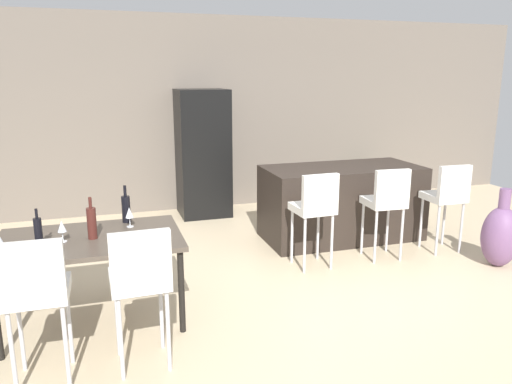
% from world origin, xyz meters
% --- Properties ---
extents(ground_plane, '(10.00, 10.00, 0.00)m').
position_xyz_m(ground_plane, '(0.00, 0.00, 0.00)').
color(ground_plane, '#C6B28E').
extents(back_wall, '(10.00, 0.12, 2.90)m').
position_xyz_m(back_wall, '(0.00, 2.89, 1.45)').
color(back_wall, '#665B51').
rests_on(back_wall, ground_plane).
extents(kitchen_island, '(1.96, 0.92, 0.92)m').
position_xyz_m(kitchen_island, '(0.80, 0.83, 0.46)').
color(kitchen_island, black).
rests_on(kitchen_island, ground_plane).
extents(bar_chair_left, '(0.42, 0.42, 1.05)m').
position_xyz_m(bar_chair_left, '(0.05, -0.01, 0.70)').
color(bar_chair_left, silver).
rests_on(bar_chair_left, ground_plane).
extents(bar_chair_middle, '(0.42, 0.42, 1.05)m').
position_xyz_m(bar_chair_middle, '(0.91, -0.01, 0.70)').
color(bar_chair_middle, silver).
rests_on(bar_chair_middle, ground_plane).
extents(bar_chair_right, '(0.41, 0.41, 1.05)m').
position_xyz_m(bar_chair_right, '(1.71, -0.01, 0.70)').
color(bar_chair_right, silver).
rests_on(bar_chair_right, ground_plane).
extents(dining_table, '(1.46, 0.94, 0.74)m').
position_xyz_m(dining_table, '(-2.20, -0.53, 0.68)').
color(dining_table, '#4C4238').
rests_on(dining_table, ground_plane).
extents(dining_chair_near, '(0.41, 0.41, 1.05)m').
position_xyz_m(dining_chair_near, '(-2.53, -1.36, 0.70)').
color(dining_chair_near, silver).
rests_on(dining_chair_near, ground_plane).
extents(dining_chair_far, '(0.41, 0.41, 1.05)m').
position_xyz_m(dining_chair_far, '(-1.87, -1.36, 0.70)').
color(dining_chair_far, silver).
rests_on(dining_chair_far, ground_plane).
extents(wine_bottle_corner, '(0.08, 0.08, 0.34)m').
position_xyz_m(wine_bottle_corner, '(-1.89, -0.17, 0.87)').
color(wine_bottle_corner, black).
rests_on(wine_bottle_corner, dining_table).
extents(wine_bottle_right, '(0.07, 0.07, 0.35)m').
position_xyz_m(wine_bottle_right, '(-2.18, -0.56, 0.88)').
color(wine_bottle_right, '#471E19').
rests_on(wine_bottle_right, dining_table).
extents(wine_bottle_middle, '(0.06, 0.06, 0.31)m').
position_xyz_m(wine_bottle_middle, '(-2.57, -0.65, 0.86)').
color(wine_bottle_middle, black).
rests_on(wine_bottle_middle, dining_table).
extents(wine_glass_left, '(0.07, 0.07, 0.17)m').
position_xyz_m(wine_glass_left, '(-1.87, -0.33, 0.86)').
color(wine_glass_left, silver).
rests_on(wine_glass_left, dining_table).
extents(wine_glass_far, '(0.07, 0.07, 0.17)m').
position_xyz_m(wine_glass_far, '(-2.41, -0.58, 0.86)').
color(wine_glass_far, silver).
rests_on(wine_glass_far, dining_table).
extents(refrigerator, '(0.72, 0.68, 1.84)m').
position_xyz_m(refrigerator, '(-0.65, 2.45, 0.92)').
color(refrigerator, black).
rests_on(refrigerator, ground_plane).
extents(floor_vase, '(0.39, 0.39, 0.86)m').
position_xyz_m(floor_vase, '(1.99, -0.57, 0.34)').
color(floor_vase, '#704C75').
rests_on(floor_vase, ground_plane).
extents(potted_plant, '(0.41, 0.41, 0.61)m').
position_xyz_m(potted_plant, '(2.21, 2.44, 0.36)').
color(potted_plant, '#38383D').
rests_on(potted_plant, ground_plane).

